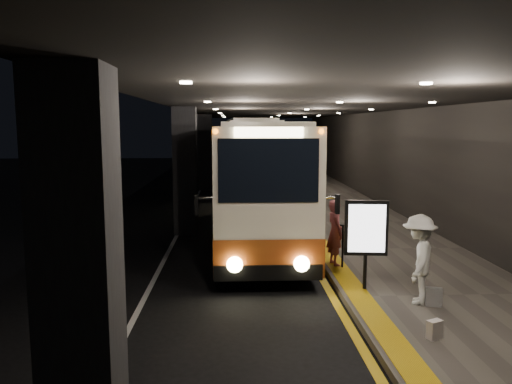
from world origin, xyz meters
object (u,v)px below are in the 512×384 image
object	(u,v)px
bag_polka	(434,297)
info_sign	(366,230)
coach_second	(248,156)
passenger_waiting_white	(419,259)
bag_plain	(435,329)
stanchion_post	(343,246)
passenger_boarding	(335,232)
coach_third	(243,148)
coach_main	(256,185)

from	to	relation	value
bag_polka	info_sign	distance (m)	1.95
coach_second	bag_polka	distance (m)	21.26
passenger_waiting_white	bag_plain	world-z (taller)	passenger_waiting_white
bag_plain	stanchion_post	distance (m)	4.39
coach_second	passenger_boarding	world-z (taller)	coach_second
passenger_waiting_white	stanchion_post	world-z (taller)	passenger_waiting_white
coach_second	info_sign	size ratio (longest dim) A/B	6.44
coach_third	bag_plain	bearing A→B (deg)	-84.26
passenger_boarding	coach_main	bearing A→B (deg)	13.92
coach_second	info_sign	world-z (taller)	coach_second
passenger_waiting_white	coach_third	bearing A→B (deg)	-150.50
passenger_waiting_white	bag_polka	bearing A→B (deg)	76.29
coach_second	bag_polka	bearing A→B (deg)	-83.85
coach_main	coach_second	size ratio (longest dim) A/B	0.94
coach_main	stanchion_post	world-z (taller)	coach_main
bag_plain	info_sign	world-z (taller)	info_sign
info_sign	stanchion_post	size ratio (longest dim) A/B	1.80
bag_plain	stanchion_post	size ratio (longest dim) A/B	0.29
coach_main	coach_second	world-z (taller)	coach_second
bag_polka	info_sign	size ratio (longest dim) A/B	0.19
bag_polka	bag_plain	size ratio (longest dim) A/B	1.18
info_sign	stanchion_post	world-z (taller)	info_sign
passenger_boarding	info_sign	xyz separation A→B (m)	(0.28, -1.98, 0.49)
coach_second	bag_polka	size ratio (longest dim) A/B	33.70
coach_third	bag_plain	xyz separation A→B (m)	(2.65, -34.15, -1.54)
coach_second	coach_third	size ratio (longest dim) A/B	1.05
info_sign	passenger_waiting_white	bearing A→B (deg)	-40.78
bag_polka	info_sign	xyz separation A→B (m)	(-1.12, 1.10, 1.16)
coach_main	coach_third	xyz separation A→B (m)	(0.02, 25.57, 0.05)
bag_plain	stanchion_post	world-z (taller)	stanchion_post
passenger_waiting_white	stanchion_post	xyz separation A→B (m)	(-0.99, 2.60, -0.36)
coach_main	stanchion_post	size ratio (longest dim) A/B	10.82
bag_polka	coach_second	bearing A→B (deg)	98.53
coach_main	bag_polka	size ratio (longest dim) A/B	31.56
passenger_boarding	bag_plain	xyz separation A→B (m)	(0.80, -4.61, -0.70)
coach_main	info_sign	bearing A→B (deg)	-70.40
info_sign	stanchion_post	distance (m)	1.88
bag_plain	passenger_boarding	bearing A→B (deg)	99.79
passenger_boarding	bag_polka	xyz separation A→B (m)	(1.39, -3.08, -0.67)
passenger_boarding	bag_polka	world-z (taller)	passenger_boarding
bag_plain	stanchion_post	xyz separation A→B (m)	(-0.65, 4.33, 0.40)
coach_main	info_sign	distance (m)	6.34
coach_second	bag_polka	world-z (taller)	coach_second
coach_second	coach_third	bearing A→B (deg)	88.15
passenger_boarding	info_sign	size ratio (longest dim) A/B	0.86
coach_second	bag_plain	distance (m)	22.69
coach_main	bag_plain	xyz separation A→B (m)	(2.67, -8.58, -1.49)
passenger_boarding	coach_second	bearing A→B (deg)	-5.73
coach_main	coach_third	world-z (taller)	coach_third
coach_main	coach_second	bearing A→B (deg)	89.24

